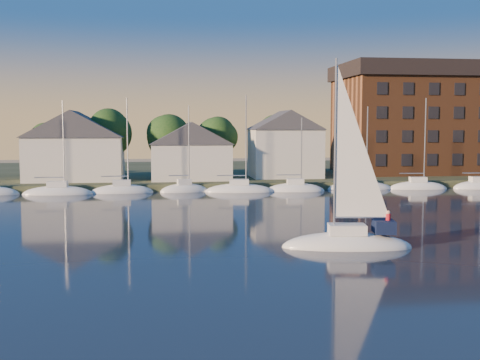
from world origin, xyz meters
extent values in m
plane|color=black|center=(0.00, 0.00, 0.00)|extent=(260.00, 260.00, 0.00)
cube|color=#333B22|center=(0.00, 75.00, 0.00)|extent=(160.00, 50.00, 2.00)
cube|color=brown|center=(0.00, 52.00, 0.00)|extent=(120.00, 3.00, 1.00)
cube|color=silver|center=(-22.00, 58.00, 4.00)|extent=(13.00, 9.00, 6.00)
cube|color=silver|center=(-6.00, 57.00, 3.50)|extent=(11.00, 8.00, 5.00)
cube|color=silver|center=(8.00, 59.00, 4.50)|extent=(10.00, 8.00, 7.00)
cube|color=brown|center=(34.00, 65.00, 8.50)|extent=(30.00, 16.00, 15.00)
cube|color=black|center=(34.00, 65.00, 17.20)|extent=(31.00, 17.00, 2.40)
cylinder|color=#342217|center=(-26.00, 63.00, 2.75)|extent=(0.50, 0.50, 3.50)
sphere|color=#183C16|center=(-26.00, 63.00, 7.20)|extent=(5.40, 5.40, 5.40)
cylinder|color=#342217|center=(-18.00, 63.00, 2.75)|extent=(0.50, 0.50, 3.50)
sphere|color=#183C16|center=(-18.00, 63.00, 7.20)|extent=(5.40, 5.40, 5.40)
cylinder|color=#342217|center=(-10.00, 63.00, 2.75)|extent=(0.50, 0.50, 3.50)
sphere|color=#183C16|center=(-10.00, 63.00, 7.20)|extent=(5.40, 5.40, 5.40)
cylinder|color=#342217|center=(-2.00, 63.00, 2.75)|extent=(0.50, 0.50, 3.50)
sphere|color=#183C16|center=(-2.00, 63.00, 7.20)|extent=(5.40, 5.40, 5.40)
cylinder|color=#342217|center=(6.00, 63.00, 2.75)|extent=(0.50, 0.50, 3.50)
sphere|color=#183C16|center=(6.00, 63.00, 7.20)|extent=(5.40, 5.40, 5.40)
cylinder|color=#342217|center=(14.00, 63.00, 2.75)|extent=(0.50, 0.50, 3.50)
sphere|color=#183C16|center=(14.00, 63.00, 7.20)|extent=(5.40, 5.40, 5.40)
cylinder|color=#342217|center=(22.00, 63.00, 2.75)|extent=(0.50, 0.50, 3.50)
sphere|color=#183C16|center=(22.00, 63.00, 7.20)|extent=(5.40, 5.40, 5.40)
cylinder|color=#342217|center=(30.00, 63.00, 2.75)|extent=(0.50, 0.50, 3.50)
sphere|color=#183C16|center=(30.00, 63.00, 7.20)|extent=(5.40, 5.40, 5.40)
cylinder|color=#342217|center=(38.00, 63.00, 2.75)|extent=(0.50, 0.50, 3.50)
sphere|color=#183C16|center=(38.00, 63.00, 7.20)|extent=(5.40, 5.40, 5.40)
ellipsoid|color=white|center=(-24.00, 49.00, 0.00)|extent=(7.50, 2.40, 2.20)
cube|color=white|center=(-24.00, 49.00, 1.30)|extent=(2.10, 1.32, 0.70)
cylinder|color=#A5A8AD|center=(-23.25, 49.00, 5.95)|extent=(0.16, 0.16, 10.00)
cylinder|color=#A5A8AD|center=(-24.82, 49.00, 2.15)|extent=(3.15, 0.12, 0.12)
ellipsoid|color=white|center=(-16.00, 49.00, 0.00)|extent=(7.50, 2.40, 2.20)
cube|color=white|center=(-16.00, 49.00, 1.30)|extent=(2.10, 1.32, 0.70)
cylinder|color=#A5A8AD|center=(-15.25, 49.00, 5.95)|extent=(0.16, 0.16, 10.00)
cylinder|color=#A5A8AD|center=(-16.82, 49.00, 2.15)|extent=(3.15, 0.12, 0.12)
ellipsoid|color=white|center=(-8.00, 49.00, 0.00)|extent=(7.50, 2.40, 2.20)
cube|color=white|center=(-8.00, 49.00, 1.30)|extent=(2.10, 1.32, 0.70)
cylinder|color=#A5A8AD|center=(-7.25, 49.00, 5.95)|extent=(0.16, 0.16, 10.00)
cylinder|color=#A5A8AD|center=(-8.82, 49.00, 2.15)|extent=(3.15, 0.12, 0.12)
ellipsoid|color=white|center=(0.00, 49.00, 0.00)|extent=(7.50, 2.40, 2.20)
cube|color=white|center=(0.00, 49.00, 1.30)|extent=(2.10, 1.32, 0.70)
cylinder|color=#A5A8AD|center=(0.75, 49.00, 5.95)|extent=(0.16, 0.16, 10.00)
cylinder|color=#A5A8AD|center=(-0.82, 49.00, 2.15)|extent=(3.15, 0.12, 0.12)
ellipsoid|color=white|center=(8.00, 49.00, 0.00)|extent=(7.50, 2.40, 2.20)
cube|color=white|center=(8.00, 49.00, 1.30)|extent=(2.10, 1.32, 0.70)
cylinder|color=#A5A8AD|center=(8.75, 49.00, 5.95)|extent=(0.16, 0.16, 10.00)
cylinder|color=#A5A8AD|center=(7.17, 49.00, 2.15)|extent=(3.15, 0.12, 0.12)
ellipsoid|color=white|center=(16.00, 49.00, 0.00)|extent=(7.50, 2.40, 2.20)
cube|color=white|center=(16.00, 49.00, 1.30)|extent=(2.10, 1.32, 0.70)
cylinder|color=#A5A8AD|center=(16.75, 49.00, 5.95)|extent=(0.16, 0.16, 10.00)
cylinder|color=#A5A8AD|center=(15.18, 49.00, 2.15)|extent=(3.15, 0.12, 0.12)
ellipsoid|color=white|center=(24.00, 49.00, 0.00)|extent=(7.50, 2.40, 2.20)
cube|color=white|center=(24.00, 49.00, 1.30)|extent=(2.10, 1.32, 0.70)
cylinder|color=#A5A8AD|center=(24.75, 49.00, 5.95)|extent=(0.16, 0.16, 10.00)
cylinder|color=#A5A8AD|center=(23.18, 49.00, 2.15)|extent=(3.15, 0.12, 0.12)
ellipsoid|color=white|center=(32.00, 49.00, 0.00)|extent=(7.50, 2.40, 2.20)
cube|color=white|center=(32.00, 49.00, 1.30)|extent=(2.10, 1.32, 0.70)
cylinder|color=#A5A8AD|center=(32.75, 49.00, 5.95)|extent=(0.16, 0.16, 10.00)
cylinder|color=#A5A8AD|center=(31.18, 49.00, 2.15)|extent=(3.15, 0.12, 0.12)
ellipsoid|color=white|center=(2.46, 12.31, 0.00)|extent=(9.50, 4.34, 2.20)
cube|color=white|center=(2.46, 12.31, 1.30)|extent=(2.78, 2.00, 0.70)
cylinder|color=#A5A8AD|center=(1.56, 12.46, 7.05)|extent=(0.16, 0.16, 12.20)
cylinder|color=#A5A8AD|center=(3.46, 12.16, 2.15)|extent=(3.82, 0.72, 0.12)
cube|color=black|center=(4.99, 11.91, 1.50)|extent=(1.66, 1.97, 0.90)
camera|label=1|loc=(-10.66, -27.91, 8.52)|focal=45.00mm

